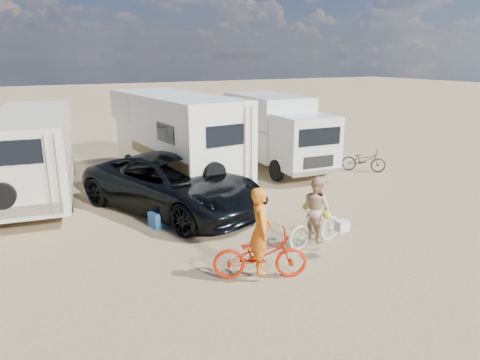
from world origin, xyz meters
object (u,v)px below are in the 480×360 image
rv_main (176,139)px  bike_man (260,255)px  bike_woman (316,226)px  rv_left (34,154)px  dark_suv (173,184)px  box_truck (277,132)px  rider_man (260,238)px  rider_woman (316,215)px  bike_parked (364,160)px  cooler (160,219)px  crate (247,192)px

rv_main → bike_man: size_ratio=3.47×
bike_woman → rv_left: bearing=29.4°
rv_left → dark_suv: size_ratio=1.27×
rv_left → box_truck: size_ratio=1.23×
box_truck → rider_man: size_ratio=3.42×
rv_left → rider_woman: bearing=-45.5°
bike_parked → bike_man: bearing=169.4°
dark_suv → rider_woman: bearing=-85.6°
rider_man → cooler: bearing=38.3°
dark_suv → bike_woman: dark_suv is taller
rv_main → rv_left: size_ratio=0.90×
rider_man → crate: 5.49m
crate → rv_left: bearing=148.9°
dark_suv → rider_woman: 4.67m
box_truck → bike_parked: 3.72m
dark_suv → bike_woman: 4.68m
bike_woman → rider_man: 2.22m
bike_man → crate: size_ratio=4.12×
rv_main → rv_left: (-4.75, 0.75, -0.23)m
rider_man → cooler: size_ratio=3.40×
bike_woman → rider_woman: 0.29m
rider_man → cooler: rider_man is taller
bike_man → cooler: (-1.01, 3.81, -0.31)m
box_truck → dark_suv: (-5.65, -3.18, -0.64)m
rider_woman → bike_parked: 7.96m
box_truck → cooler: 7.82m
rv_left → crate: size_ratio=15.92×
dark_suv → cooler: bearing=-150.6°
rv_main → bike_woman: 7.24m
rv_left → dark_suv: 5.21m
rv_main → cooler: (-1.94, -4.06, -1.40)m
bike_woman → cooler: 4.29m
bike_man → cooler: 3.96m
rv_main → dark_suv: rv_main is taller
bike_parked → crate: 5.96m
bike_woman → rider_woman: bearing=-0.0°
rider_man → crate: rider_man is taller
rv_left → bike_man: (3.81, -8.62, -0.87)m
rv_left → rider_man: (3.81, -8.62, -0.48)m
rider_man → rider_woman: 2.19m
rv_main → crate: (1.38, -2.94, -1.42)m
dark_suv → bike_parked: size_ratio=3.46×
cooler → crate: size_ratio=1.11×
rv_main → bike_man: rv_main is taller
box_truck → dark_suv: size_ratio=1.03×
rider_woman → cooler: 4.32m
box_truck → bike_woman: size_ratio=3.67×
rv_left → rider_man: 9.44m
box_truck → bike_parked: (2.77, -2.25, -1.02)m
rider_man → bike_man: bearing=0.0°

